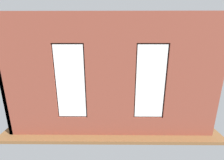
{
  "coord_description": "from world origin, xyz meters",
  "views": [
    {
      "loc": [
        -0.08,
        6.39,
        2.79
      ],
      "look_at": [
        -0.03,
        0.4,
        1.15
      ],
      "focal_mm": 24.0,
      "sensor_mm": 36.0,
      "label": 1
    }
  ],
  "objects": [
    {
      "name": "ground_plane",
      "position": [
        0.0,
        0.0,
        -0.05
      ],
      "size": [
        6.71,
        5.57,
        0.1
      ],
      "primitive_type": "cube",
      "color": "brown"
    },
    {
      "name": "media_console",
      "position": [
        2.71,
        -0.4,
        0.26
      ],
      "size": [
        1.19,
        0.42,
        0.52
      ],
      "primitive_type": "cube",
      "color": "black",
      "rests_on": "ground_plane"
    },
    {
      "name": "potted_plant_between_couches",
      "position": [
        -1.1,
        1.7,
        0.54
      ],
      "size": [
        0.53,
        0.53,
        0.77
      ],
      "color": "gray",
      "rests_on": "ground_plane"
    },
    {
      "name": "potted_plant_beside_window_right",
      "position": [
        1.92,
        1.85,
        0.8
      ],
      "size": [
        1.0,
        0.89,
        1.47
      ],
      "color": "brown",
      "rests_on": "ground_plane"
    },
    {
      "name": "remote_silver",
      "position": [
        0.08,
        -0.55,
        0.43
      ],
      "size": [
        0.09,
        0.18,
        0.02
      ],
      "primitive_type": "cube",
      "rotation": [
        0.0,
        0.0,
        0.25
      ],
      "color": "#B2B2B7",
      "rests_on": "coffee_table"
    },
    {
      "name": "potted_plant_by_left_couch",
      "position": [
        -1.96,
        -1.41,
        0.36
      ],
      "size": [
        0.41,
        0.41,
        0.53
      ],
      "color": "brown",
      "rests_on": "ground_plane"
    },
    {
      "name": "brick_wall_with_windows",
      "position": [
        0.0,
        2.4,
        1.72
      ],
      "size": [
        6.11,
        0.3,
        3.45
      ],
      "color": "brown",
      "rests_on": "ground_plane"
    },
    {
      "name": "potted_plant_foreground_right",
      "position": [
        2.41,
        -1.74,
        0.75
      ],
      "size": [
        0.77,
        0.93,
        1.28
      ],
      "color": "beige",
      "rests_on": "ground_plane"
    },
    {
      "name": "papasan_chair",
      "position": [
        0.45,
        -1.44,
        0.44
      ],
      "size": [
        1.1,
        1.1,
        0.69
      ],
      "color": "olive",
      "rests_on": "ground_plane"
    },
    {
      "name": "tv_flatscreen",
      "position": [
        2.71,
        -0.4,
        0.88
      ],
      "size": [
        1.02,
        0.2,
        0.71
      ],
      "color": "black",
      "rests_on": "media_console"
    },
    {
      "name": "coffee_table",
      "position": [
        -0.09,
        -0.45,
        0.37
      ],
      "size": [
        1.41,
        0.79,
        0.42
      ],
      "color": "tan",
      "rests_on": "ground_plane"
    },
    {
      "name": "cup_ceramic",
      "position": [
        0.33,
        -0.33,
        0.47
      ],
      "size": [
        0.08,
        0.08,
        0.1
      ],
      "primitive_type": "cylinder",
      "color": "#33567F",
      "rests_on": "coffee_table"
    },
    {
      "name": "candle_jar",
      "position": [
        -0.09,
        -0.45,
        0.48
      ],
      "size": [
        0.08,
        0.08,
        0.13
      ],
      "primitive_type": "cylinder",
      "color": "#B7333D",
      "rests_on": "coffee_table"
    },
    {
      "name": "couch_left",
      "position": [
        -2.35,
        -0.01,
        0.33
      ],
      "size": [
        0.98,
        1.96,
        0.8
      ],
      "rotation": [
        0.0,
        0.0,
        1.63
      ],
      "color": "black",
      "rests_on": "ground_plane"
    },
    {
      "name": "potted_plant_corner_far_left",
      "position": [
        -2.51,
        1.85,
        0.55
      ],
      "size": [
        0.51,
        0.51,
        0.82
      ],
      "color": "brown",
      "rests_on": "ground_plane"
    },
    {
      "name": "potted_plant_mid_room_small",
      "position": [
        -1.12,
        -0.86,
        0.43
      ],
      "size": [
        0.38,
        0.38,
        0.62
      ],
      "color": "gray",
      "rests_on": "ground_plane"
    },
    {
      "name": "remote_black",
      "position": [
        -0.2,
        -0.33,
        0.43
      ],
      "size": [
        0.18,
        0.1,
        0.02
      ],
      "primitive_type": "cube",
      "rotation": [
        0.0,
        0.0,
        1.89
      ],
      "color": "black",
      "rests_on": "coffee_table"
    },
    {
      "name": "couch_by_window",
      "position": [
        0.22,
        1.75,
        0.33
      ],
      "size": [
        1.73,
        0.87,
        0.8
      ],
      "color": "black",
      "rests_on": "ground_plane"
    },
    {
      "name": "white_wall_right",
      "position": [
        3.01,
        0.2,
        1.73
      ],
      "size": [
        0.1,
        4.57,
        3.45
      ],
      "primitive_type": "cube",
      "color": "silver",
      "rests_on": "ground_plane"
    }
  ]
}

